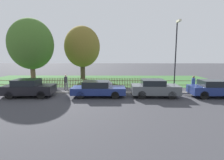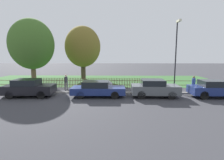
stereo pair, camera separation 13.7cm
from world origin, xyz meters
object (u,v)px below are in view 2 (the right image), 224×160
object	(u,v)px
covered_motorcycle	(104,84)
tree_nearest_kerb	(32,44)
street_lamp	(176,49)
pedestrian_near_fence	(194,83)
parked_car_silver_hatchback	(29,88)
tree_behind_motorcycle	(83,47)
parked_car_red_compact	(215,89)
parked_car_navy_estate	(154,88)
pedestrian_by_lamp	(66,81)
parked_car_black_saloon	(98,89)

from	to	relation	value
covered_motorcycle	tree_nearest_kerb	distance (m)	10.54
covered_motorcycle	street_lamp	size ratio (longest dim) A/B	0.29
covered_motorcycle	tree_nearest_kerb	xyz separation A→B (m)	(-8.84, 4.02, 4.10)
pedestrian_near_fence	parked_car_silver_hatchback	bearing A→B (deg)	-104.13
parked_car_silver_hatchback	tree_behind_motorcycle	world-z (taller)	tree_behind_motorcycle
tree_nearest_kerb	pedestrian_near_fence	distance (m)	18.28
tree_nearest_kerb	covered_motorcycle	bearing A→B (deg)	-24.42
parked_car_red_compact	tree_behind_motorcycle	xyz separation A→B (m)	(-12.91, 11.04, 3.92)
parked_car_silver_hatchback	parked_car_navy_estate	bearing A→B (deg)	-1.47
pedestrian_by_lamp	tree_behind_motorcycle	bearing A→B (deg)	-113.05
parked_car_silver_hatchback	covered_motorcycle	world-z (taller)	parked_car_silver_hatchback
tree_behind_motorcycle	covered_motorcycle	bearing A→B (deg)	-67.01
parked_car_silver_hatchback	tree_behind_motorcycle	bearing A→B (deg)	75.24
parked_car_red_compact	pedestrian_near_fence	distance (m)	2.03
tree_behind_motorcycle	pedestrian_near_fence	world-z (taller)	tree_behind_motorcycle
parked_car_silver_hatchback	pedestrian_near_fence	xyz separation A→B (m)	(14.51, 1.85, 0.13)
parked_car_silver_hatchback	covered_motorcycle	xyz separation A→B (m)	(6.14, 2.63, -0.11)
pedestrian_by_lamp	street_lamp	bearing A→B (deg)	152.40
tree_behind_motorcycle	tree_nearest_kerb	bearing A→B (deg)	-139.66
parked_car_black_saloon	tree_nearest_kerb	xyz separation A→B (m)	(-8.48, 6.58, 4.07)
parked_car_silver_hatchback	street_lamp	size ratio (longest dim) A/B	0.63
pedestrian_near_fence	tree_behind_motorcycle	bearing A→B (deg)	-149.11
parked_car_navy_estate	tree_behind_motorcycle	xyz separation A→B (m)	(-7.97, 11.03, 3.90)
street_lamp	parked_car_red_compact	bearing A→B (deg)	-32.57
tree_nearest_kerb	pedestrian_by_lamp	size ratio (longest dim) A/B	4.97
parked_car_black_saloon	tree_nearest_kerb	bearing A→B (deg)	141.56
parked_car_black_saloon	covered_motorcycle	world-z (taller)	parked_car_black_saloon
parked_car_navy_estate	pedestrian_by_lamp	distance (m)	8.68
parked_car_black_saloon	parked_car_red_compact	bearing A→B (deg)	-0.65
parked_car_silver_hatchback	parked_car_navy_estate	world-z (taller)	parked_car_silver_hatchback
tree_behind_motorcycle	parked_car_silver_hatchback	bearing A→B (deg)	-102.89
parked_car_red_compact	tree_nearest_kerb	distance (m)	19.73
parked_car_black_saloon	covered_motorcycle	xyz separation A→B (m)	(0.36, 2.57, -0.03)
parked_car_navy_estate	parked_car_black_saloon	bearing A→B (deg)	-178.47
parked_car_black_saloon	parked_car_navy_estate	distance (m)	4.74
pedestrian_near_fence	pedestrian_by_lamp	xyz separation A→B (m)	(-12.19, 1.06, -0.00)
parked_car_red_compact	covered_motorcycle	size ratio (longest dim) A/B	2.13
parked_car_navy_estate	pedestrian_near_fence	distance (m)	4.37
covered_motorcycle	pedestrian_by_lamp	distance (m)	3.84
parked_car_black_saloon	parked_car_red_compact	world-z (taller)	parked_car_red_compact
parked_car_navy_estate	tree_behind_motorcycle	bearing A→B (deg)	127.28
covered_motorcycle	tree_behind_motorcycle	bearing A→B (deg)	117.15
covered_motorcycle	parked_car_silver_hatchback	bearing A→B (deg)	-152.63
parked_car_black_saloon	tree_nearest_kerb	world-z (taller)	tree_nearest_kerb
parked_car_navy_estate	parked_car_red_compact	distance (m)	4.94
parked_car_red_compact	pedestrian_by_lamp	distance (m)	13.45
street_lamp	parked_car_navy_estate	bearing A→B (deg)	-142.46
covered_motorcycle	tree_nearest_kerb	size ratio (longest dim) A/B	0.25
parked_car_red_compact	street_lamp	bearing A→B (deg)	148.06
pedestrian_by_lamp	parked_car_red_compact	bearing A→B (deg)	146.30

